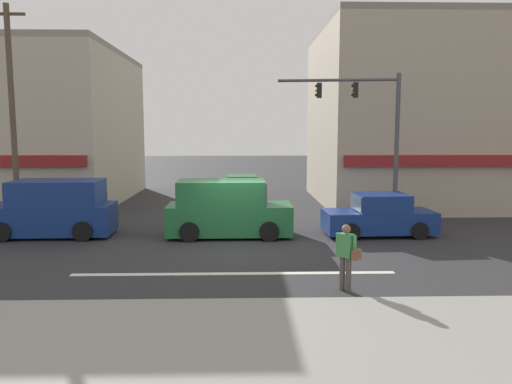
% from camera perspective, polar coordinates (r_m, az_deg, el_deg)
% --- Properties ---
extents(ground_plane, '(120.00, 120.00, 0.00)m').
position_cam_1_polar(ground_plane, '(17.43, -2.38, -6.05)').
color(ground_plane, '#2B2B2D').
extents(lane_marking_stripe, '(9.00, 0.24, 0.01)m').
position_cam_1_polar(lane_marking_stripe, '(14.05, -2.56, -9.29)').
color(lane_marking_stripe, silver).
rests_on(lane_marking_stripe, ground).
extents(sidewalk_curb, '(40.00, 5.00, 0.16)m').
position_cam_1_polar(sidewalk_curb, '(9.33, -3.08, -17.55)').
color(sidewalk_curb, gray).
rests_on(sidewalk_curb, ground).
extents(building_left_block, '(11.60, 11.92, 8.27)m').
position_cam_1_polar(building_left_block, '(30.87, -25.52, 6.74)').
color(building_left_block, '#B7AD99').
rests_on(building_left_block, ground).
extents(building_right_corner, '(11.53, 10.51, 9.43)m').
position_cam_1_polar(building_right_corner, '(29.02, 18.75, 8.21)').
color(building_right_corner, tan).
rests_on(building_right_corner, ground).
extents(utility_pole_near_left, '(1.40, 0.22, 8.80)m').
position_cam_1_polar(utility_pole_near_left, '(22.06, -26.06, 7.91)').
color(utility_pole_near_left, brown).
rests_on(utility_pole_near_left, ground).
extents(traffic_light_mast, '(4.85, 0.82, 6.20)m').
position_cam_1_polar(traffic_light_mast, '(20.76, 13.17, 7.50)').
color(traffic_light_mast, '#47474C').
rests_on(traffic_light_mast, ground).
extents(van_approaching_near, '(4.64, 2.12, 2.11)m').
position_cam_1_polar(van_approaching_near, '(20.12, -22.19, -1.89)').
color(van_approaching_near, navy).
rests_on(van_approaching_near, ground).
extents(van_crossing_rightbound, '(4.62, 2.07, 2.11)m').
position_cam_1_polar(van_crossing_rightbound, '(18.65, -3.33, -2.04)').
color(van_crossing_rightbound, '#1E6033').
rests_on(van_crossing_rightbound, ground).
extents(sedan_crossing_center, '(2.01, 4.17, 1.58)m').
position_cam_1_polar(sedan_crossing_center, '(26.54, -1.64, 0.06)').
color(sedan_crossing_center, '#1E6033').
rests_on(sedan_crossing_center, ground).
extents(sedan_parked_curbside, '(4.18, 2.03, 1.58)m').
position_cam_1_polar(sedan_parked_curbside, '(19.41, 13.88, -2.76)').
color(sedan_parked_curbside, navy).
rests_on(sedan_parked_curbside, ground).
extents(pedestrian_foreground_with_bag, '(0.56, 0.60, 1.67)m').
position_cam_1_polar(pedestrian_foreground_with_bag, '(12.55, 10.31, -6.92)').
color(pedestrian_foreground_with_bag, '#4C4742').
rests_on(pedestrian_foreground_with_bag, ground).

